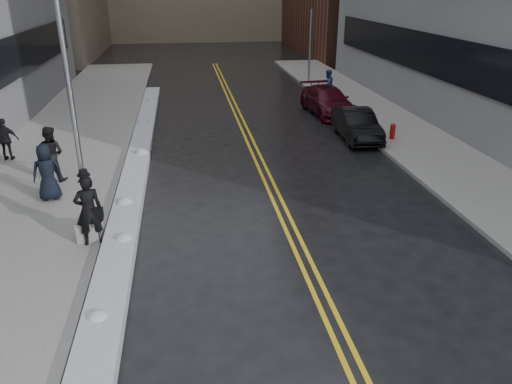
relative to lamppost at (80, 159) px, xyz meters
name	(u,v)px	position (x,y,z in m)	size (l,w,h in m)	color
ground	(212,271)	(3.30, -2.00, -2.53)	(160.00, 160.00, 0.00)	black
sidewalk_west	(61,155)	(-2.45, 8.00, -2.46)	(5.50, 50.00, 0.15)	gray
sidewalk_east	(412,139)	(13.30, 8.00, -2.46)	(4.00, 50.00, 0.15)	gray
lane_line_left	(250,148)	(5.65, 8.00, -2.53)	(0.12, 50.00, 0.01)	gold
lane_line_right	(257,148)	(5.95, 8.00, -2.53)	(0.12, 50.00, 0.01)	gold
snow_ridge	(137,165)	(0.85, 6.00, -2.36)	(0.90, 30.00, 0.34)	silver
lamppost	(80,159)	(0.00, 0.00, 0.00)	(0.65, 0.65, 7.62)	gray
fire_hydrant	(393,130)	(12.30, 8.00, -1.98)	(0.26, 0.26, 0.73)	maroon
traffic_signal	(310,36)	(11.80, 22.00, 0.87)	(0.16, 0.20, 6.00)	gray
pedestrian_fedora	(89,210)	(0.10, -0.30, -1.37)	(0.74, 0.48, 2.02)	black
pedestrian_b	(51,154)	(-2.03, 4.88, -1.37)	(0.98, 0.76, 2.02)	black
pedestrian_c	(47,172)	(-1.75, 3.05, -1.42)	(0.94, 0.61, 1.92)	black
pedestrian_d	(6,139)	(-4.36, 7.48, -1.52)	(1.01, 0.42, 1.72)	black
pedestrian_east	(328,85)	(11.50, 16.17, -1.44)	(0.91, 0.71, 1.88)	navy
car_black	(357,125)	(10.80, 8.71, -1.84)	(1.47, 4.21, 1.39)	black
car_maroon	(328,101)	(10.80, 13.63, -1.80)	(2.05, 5.04, 1.46)	#3D0916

